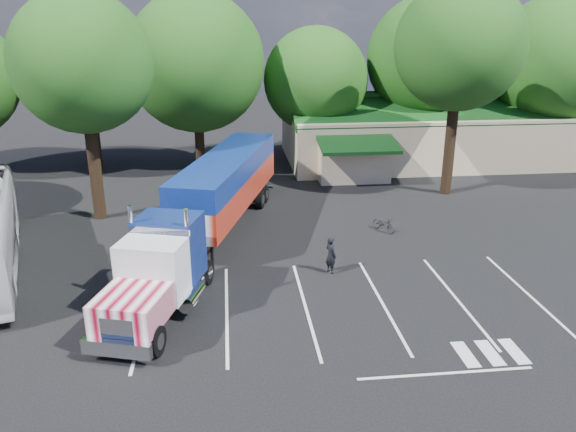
{
  "coord_description": "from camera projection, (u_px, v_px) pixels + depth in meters",
  "views": [
    {
      "loc": [
        -2.93,
        -26.1,
        11.16
      ],
      "look_at": [
        -0.11,
        -0.51,
        2.0
      ],
      "focal_mm": 35.0,
      "sensor_mm": 36.0,
      "label": 1
    }
  ],
  "objects": [
    {
      "name": "semi_truck",
      "position": [
        213.0,
        199.0,
        28.48
      ],
      "size": [
        8.16,
        20.21,
        4.26
      ],
      "rotation": [
        0.0,
        0.0,
        -0.29
      ],
      "color": "black",
      "rests_on": "ground"
    },
    {
      "name": "ground",
      "position": [
        289.0,
        250.0,
        28.49
      ],
      "size": [
        120.0,
        120.0,
        0.0
      ],
      "primitive_type": "plane",
      "color": "black",
      "rests_on": "ground"
    },
    {
      "name": "tree_row_f",
      "position": [
        556.0,
        62.0,
        43.98
      ],
      "size": [
        10.4,
        10.4,
        13.0
      ],
      "color": "black",
      "rests_on": "ground"
    },
    {
      "name": "tree_row_e",
      "position": [
        428.0,
        58.0,
        43.98
      ],
      "size": [
        9.6,
        9.6,
        12.9
      ],
      "color": "black",
      "rests_on": "ground"
    },
    {
      "name": "event_hall",
      "position": [
        432.0,
        133.0,
        45.84
      ],
      "size": [
        24.2,
        14.12,
        5.55
      ],
      "color": "#C8B095",
      "rests_on": "ground"
    },
    {
      "name": "woman",
      "position": [
        331.0,
        255.0,
        25.67
      ],
      "size": [
        0.68,
        0.76,
        1.76
      ],
      "primitive_type": "imported",
      "rotation": [
        0.0,
        0.0,
        2.08
      ],
      "color": "black",
      "rests_on": "ground"
    },
    {
      "name": "tree_row_d",
      "position": [
        316.0,
        80.0,
        43.08
      ],
      "size": [
        8.0,
        8.0,
        10.6
      ],
      "color": "black",
      "rests_on": "ground"
    },
    {
      "name": "bicycle",
      "position": [
        384.0,
        224.0,
        30.87
      ],
      "size": [
        1.28,
        1.67,
        0.84
      ],
      "primitive_type": "imported",
      "rotation": [
        0.0,
        0.0,
        0.52
      ],
      "color": "black",
      "rests_on": "ground"
    },
    {
      "name": "tree_row_c",
      "position": [
        195.0,
        63.0,
        40.45
      ],
      "size": [
        10.0,
        10.0,
        13.05
      ],
      "color": "black",
      "rests_on": "ground"
    },
    {
      "name": "tree_row_b",
      "position": [
        88.0,
        75.0,
        41.43
      ],
      "size": [
        8.4,
        8.4,
        11.35
      ],
      "color": "black",
      "rests_on": "ground"
    },
    {
      "name": "silver_sedan",
      "position": [
        335.0,
        165.0,
        41.88
      ],
      "size": [
        4.56,
        3.38,
        1.43
      ],
      "primitive_type": "imported",
      "rotation": [
        0.0,
        0.0,
        1.09
      ],
      "color": "#B1B4BA",
      "rests_on": "ground"
    },
    {
      "name": "tree_near_left",
      "position": [
        83.0,
        63.0,
        30.07
      ],
      "size": [
        7.6,
        7.6,
        12.65
      ],
      "color": "black",
      "rests_on": "ground"
    },
    {
      "name": "tree_near_right",
      "position": [
        460.0,
        46.0,
        34.46
      ],
      "size": [
        8.0,
        8.0,
        13.5
      ],
      "color": "black",
      "rests_on": "ground"
    }
  ]
}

